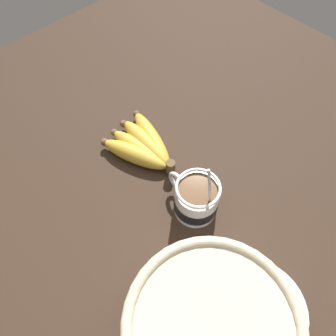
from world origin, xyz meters
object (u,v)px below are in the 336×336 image
(coffee_mug, at_px, (196,199))
(small_plate, at_px, (256,310))
(banana_bunch, at_px, (143,146))
(woven_basket, at_px, (209,331))

(coffee_mug, bearing_deg, small_plate, 162.82)
(small_plate, bearing_deg, coffee_mug, -17.18)
(banana_bunch, height_order, woven_basket, woven_basket)
(banana_bunch, xyz_separation_m, small_plate, (-0.39, 0.08, -0.02))
(woven_basket, distance_m, small_plate, 0.12)
(coffee_mug, relative_size, woven_basket, 0.67)
(coffee_mug, height_order, woven_basket, coffee_mug)
(banana_bunch, bearing_deg, small_plate, 167.93)
(woven_basket, xyz_separation_m, small_plate, (-0.03, -0.09, -0.07))
(coffee_mug, relative_size, small_plate, 0.93)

